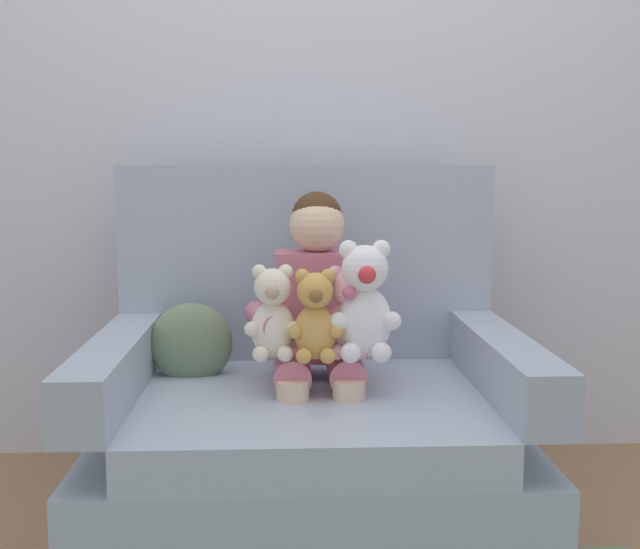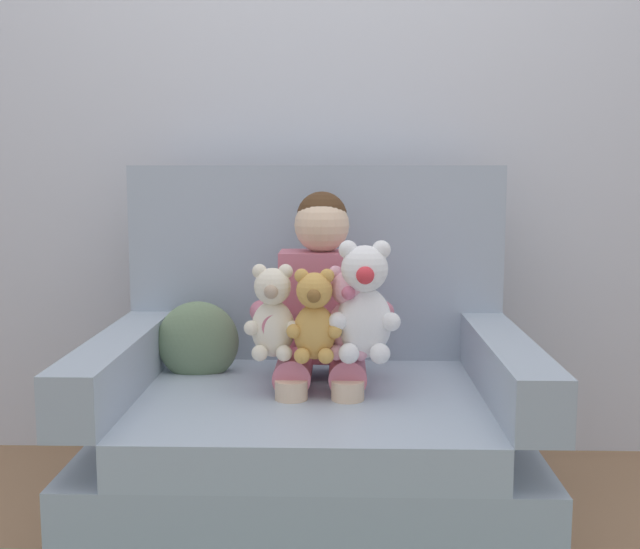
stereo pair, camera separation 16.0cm
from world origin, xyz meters
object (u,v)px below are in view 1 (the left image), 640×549
(plush_pink, at_px, (348,314))
(plush_cream, at_px, (273,315))
(throw_pillow, at_px, (191,343))
(armchair, at_px, (310,421))
(plush_white, at_px, (365,304))
(seated_child, at_px, (318,314))
(plush_honey, at_px, (315,318))

(plush_pink, relative_size, plush_cream, 0.98)
(plush_pink, bearing_deg, throw_pillow, 171.56)
(armchair, height_order, throw_pillow, armchair)
(plush_white, bearing_deg, seated_child, 117.52)
(seated_child, bearing_deg, plush_honey, -86.93)
(plush_pink, bearing_deg, plush_honey, -139.24)
(seated_child, height_order, plush_honey, seated_child)
(plush_honey, height_order, plush_cream, plush_cream)
(plush_cream, bearing_deg, plush_pink, -18.73)
(plush_cream, xyz_separation_m, throw_pillow, (-0.26, 0.25, -0.14))
(plush_pink, xyz_separation_m, plush_cream, (-0.22, -0.01, 0.00))
(seated_child, xyz_separation_m, throw_pillow, (-0.40, 0.10, -0.11))
(throw_pillow, bearing_deg, seated_child, -14.23)
(plush_honey, distance_m, plush_cream, 0.12)
(armchair, distance_m, plush_white, 0.43)
(armchair, xyz_separation_m, plush_pink, (0.11, -0.10, 0.35))
(seated_child, bearing_deg, plush_cream, -124.83)
(seated_child, xyz_separation_m, plush_cream, (-0.13, -0.15, 0.02))
(armchair, xyz_separation_m, plush_honey, (0.01, -0.15, 0.35))
(armchair, relative_size, plush_white, 3.69)
(plush_honey, bearing_deg, seated_child, 87.97)
(plush_white, distance_m, plush_pink, 0.06)
(seated_child, relative_size, plush_white, 2.41)
(armchair, bearing_deg, plush_cream, -132.72)
(armchair, bearing_deg, seated_child, 46.76)
(seated_child, distance_m, plush_honey, 0.18)
(seated_child, bearing_deg, plush_white, -43.08)
(seated_child, relative_size, plush_cream, 3.03)
(plush_pink, bearing_deg, seated_child, 138.86)
(plush_honey, xyz_separation_m, plush_cream, (-0.12, 0.03, 0.00))
(armchair, height_order, plush_honey, armchair)
(plush_pink, height_order, throw_pillow, plush_pink)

